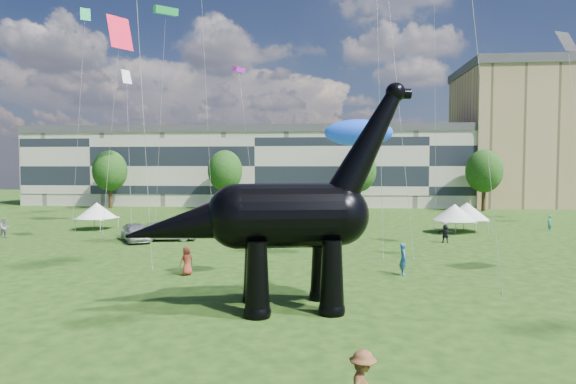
{
  "coord_description": "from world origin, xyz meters",
  "views": [
    {
      "loc": [
        3.38,
        -18.57,
        6.4
      ],
      "look_at": [
        1.21,
        8.0,
        5.0
      ],
      "focal_mm": 30.0,
      "sensor_mm": 36.0,
      "label": 1
    }
  ],
  "objects": [
    {
      "name": "ground",
      "position": [
        0.0,
        0.0,
        0.0
      ],
      "size": [
        220.0,
        220.0,
        0.0
      ],
      "primitive_type": "plane",
      "color": "#16330C",
      "rests_on": "ground"
    },
    {
      "name": "terrace_row",
      "position": [
        -8.0,
        62.0,
        6.0
      ],
      "size": [
        78.0,
        11.0,
        12.0
      ],
      "primitive_type": "cube",
      "color": "beige",
      "rests_on": "ground"
    },
    {
      "name": "apartment_block",
      "position": [
        40.0,
        65.0,
        11.0
      ],
      "size": [
        28.0,
        18.0,
        22.0
      ],
      "primitive_type": "cube",
      "color": "tan",
      "rests_on": "ground"
    },
    {
      "name": "tree_far_left",
      "position": [
        -30.0,
        53.0,
        6.29
      ],
      "size": [
        5.2,
        5.2,
        9.44
      ],
      "color": "#382314",
      "rests_on": "ground"
    },
    {
      "name": "tree_mid_left",
      "position": [
        -12.0,
        53.0,
        6.29
      ],
      "size": [
        5.2,
        5.2,
        9.44
      ],
      "color": "#382314",
      "rests_on": "ground"
    },
    {
      "name": "tree_mid_right",
      "position": [
        8.0,
        53.0,
        6.29
      ],
      "size": [
        5.2,
        5.2,
        9.44
      ],
      "color": "#382314",
      "rests_on": "ground"
    },
    {
      "name": "tree_far_right",
      "position": [
        26.0,
        53.0,
        6.29
      ],
      "size": [
        5.2,
        5.2,
        9.44
      ],
      "color": "#382314",
      "rests_on": "ground"
    },
    {
      "name": "dinosaur_sculpture",
      "position": [
        1.22,
        2.82,
        4.02
      ],
      "size": [
        13.06,
        4.74,
        10.64
      ],
      "rotation": [
        0.0,
        0.0,
        0.2
      ],
      "color": "black",
      "rests_on": "ground"
    },
    {
      "name": "car_silver",
      "position": [
        -13.0,
        21.17,
        0.8
      ],
      "size": [
        4.17,
        4.96,
        1.6
      ],
      "primitive_type": "imported",
      "rotation": [
        0.0,
        0.0,
        0.58
      ],
      "color": "#B4B4B9",
      "rests_on": "ground"
    },
    {
      "name": "car_grey",
      "position": [
        -10.34,
        21.84,
        0.81
      ],
      "size": [
        5.14,
        2.53,
        1.62
      ],
      "primitive_type": "imported",
      "rotation": [
        0.0,
        0.0,
        1.74
      ],
      "color": "gray",
      "rests_on": "ground"
    },
    {
      "name": "car_white",
      "position": [
        -3.22,
        28.4,
        0.66
      ],
      "size": [
        4.9,
        2.48,
        1.33
      ],
      "primitive_type": "imported",
      "rotation": [
        0.0,
        0.0,
        1.63
      ],
      "color": "silver",
      "rests_on": "ground"
    },
    {
      "name": "car_dark",
      "position": [
        4.9,
        26.08,
        0.77
      ],
      "size": [
        3.9,
        5.73,
        1.54
      ],
      "primitive_type": "imported",
      "rotation": [
        0.0,
        0.0,
        -0.36
      ],
      "color": "#595960",
      "rests_on": "ground"
    },
    {
      "name": "gazebo_near",
      "position": [
        17.11,
        29.9,
        2.04
      ],
      "size": [
        4.38,
        4.38,
        2.9
      ],
      "rotation": [
        0.0,
        0.0,
        0.06
      ],
      "color": "silver",
      "rests_on": "ground"
    },
    {
      "name": "gazebo_far",
      "position": [
        15.69,
        28.93,
        1.97
      ],
      "size": [
        4.43,
        4.43,
        2.81
      ],
      "rotation": [
        0.0,
        0.0,
        0.11
      ],
      "color": "silver",
      "rests_on": "ground"
    },
    {
      "name": "gazebo_left",
      "position": [
        -20.08,
        28.59,
        1.93
      ],
      "size": [
        4.6,
        4.6,
        2.75
      ],
      "rotation": [
        0.0,
        0.0,
        -0.18
      ],
      "color": "white",
      "rests_on": "ground"
    },
    {
      "name": "visitors",
      "position": [
        -3.22,
        13.8,
        0.88
      ],
      "size": [
        51.79,
        39.46,
        1.89
      ],
      "color": "#783982",
      "rests_on": "ground"
    }
  ]
}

